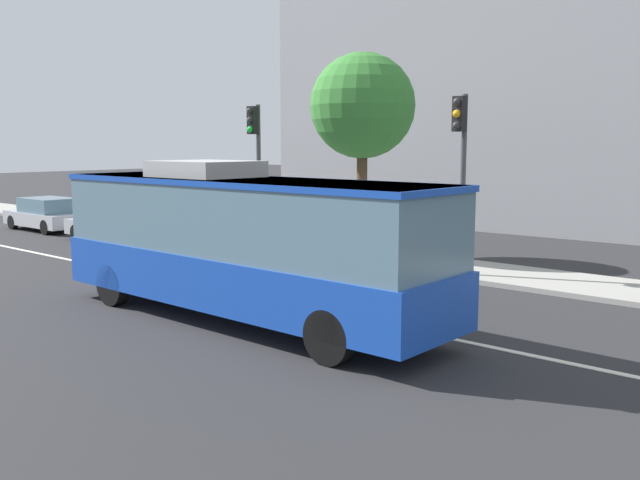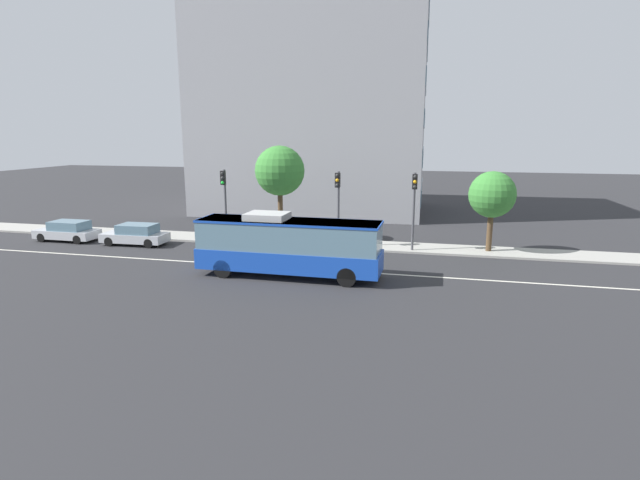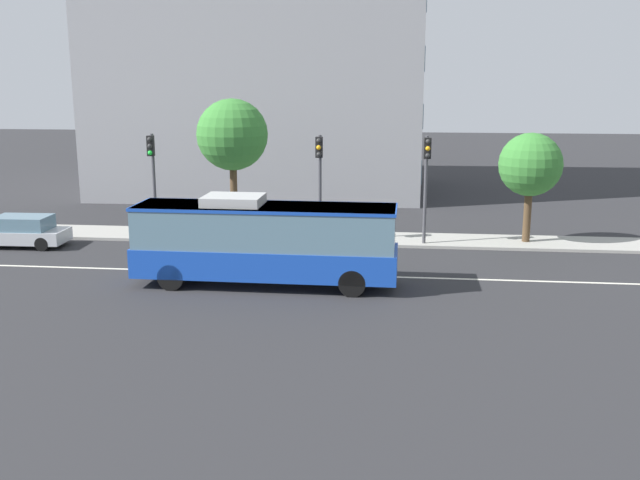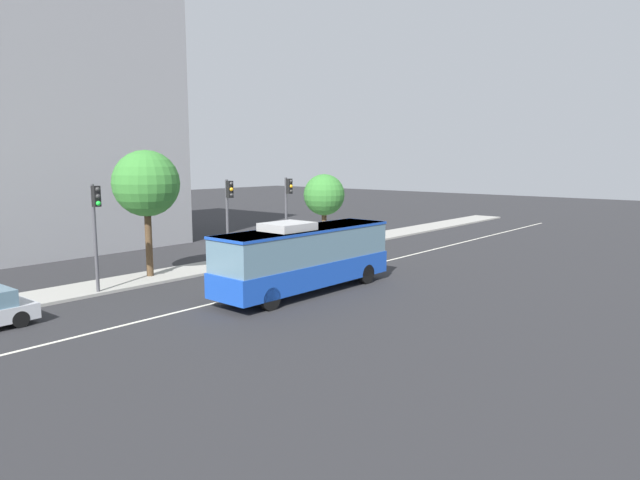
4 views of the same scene
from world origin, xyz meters
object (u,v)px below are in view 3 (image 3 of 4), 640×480
at_px(transit_bus, 265,239).
at_px(traffic_light_near_corner, 426,172).
at_px(traffic_light_mid_block, 320,170).
at_px(street_tree_kerbside_centre, 232,135).
at_px(street_tree_kerbside_left, 530,165).
at_px(traffic_light_far_corner, 153,168).
at_px(sedan_silver_ahead, 20,231).

bearing_deg(transit_bus, traffic_light_near_corner, 49.53).
bearing_deg(traffic_light_mid_block, street_tree_kerbside_centre, -105.09).
height_order(traffic_light_mid_block, street_tree_kerbside_left, street_tree_kerbside_left).
height_order(traffic_light_far_corner, street_tree_kerbside_centre, street_tree_kerbside_centre).
xyz_separation_m(traffic_light_far_corner, street_tree_kerbside_left, (17.85, 1.27, 0.23)).
relative_size(transit_bus, traffic_light_near_corner, 1.93).
bearing_deg(traffic_light_far_corner, street_tree_kerbside_centre, 108.03).
bearing_deg(traffic_light_far_corner, street_tree_kerbside_left, 90.14).
relative_size(traffic_light_near_corner, street_tree_kerbside_left, 0.98).
relative_size(transit_bus, traffic_light_mid_block, 1.93).
xyz_separation_m(transit_bus, traffic_light_mid_block, (1.31, 7.10, 1.75)).
height_order(sedan_silver_ahead, traffic_light_far_corner, traffic_light_far_corner).
distance_m(transit_bus, street_tree_kerbside_left, 13.99).
distance_m(traffic_light_far_corner, street_tree_kerbside_centre, 4.15).
bearing_deg(street_tree_kerbside_left, street_tree_kerbside_centre, 179.27).
height_order(transit_bus, street_tree_kerbside_centre, street_tree_kerbside_centre).
relative_size(transit_bus, traffic_light_far_corner, 1.93).
height_order(traffic_light_near_corner, traffic_light_far_corner, same).
relative_size(traffic_light_near_corner, traffic_light_far_corner, 1.00).
bearing_deg(street_tree_kerbside_centre, street_tree_kerbside_left, -0.73).
xyz_separation_m(sedan_silver_ahead, traffic_light_near_corner, (18.96, 2.05, 2.84)).
height_order(traffic_light_far_corner, street_tree_kerbside_left, street_tree_kerbside_left).
bearing_deg(street_tree_kerbside_centre, transit_bus, -69.65).
xyz_separation_m(traffic_light_near_corner, traffic_light_far_corner, (-12.99, -0.22, 0.00)).
height_order(street_tree_kerbside_left, street_tree_kerbside_centre, street_tree_kerbside_centre).
xyz_separation_m(traffic_light_far_corner, street_tree_kerbside_centre, (3.60, 1.45, 1.49)).
relative_size(sedan_silver_ahead, traffic_light_near_corner, 0.88).
distance_m(transit_bus, sedan_silver_ahead, 13.74).
xyz_separation_m(traffic_light_mid_block, street_tree_kerbside_left, (9.82, 1.13, 0.23)).
distance_m(traffic_light_mid_block, street_tree_kerbside_left, 9.89).
bearing_deg(sedan_silver_ahead, street_tree_kerbside_left, -174.40).
bearing_deg(transit_bus, traffic_light_mid_block, 80.20).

